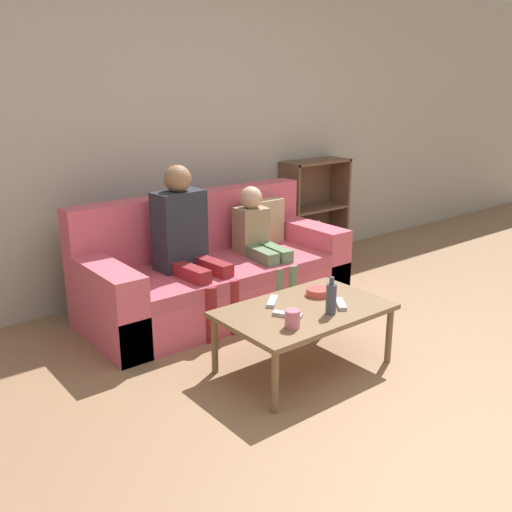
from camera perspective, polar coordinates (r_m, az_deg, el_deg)
ground_plane at (r=3.17m, az=15.21°, el=-15.33°), size 22.00×22.00×0.00m
wall_back at (r=4.64m, az=-9.75°, el=12.28°), size 12.00×0.06×2.60m
couch at (r=4.31m, az=-4.13°, el=-1.74°), size 2.00×0.84×0.86m
bookshelf at (r=5.56m, az=5.40°, el=3.59°), size 0.69×0.28×0.96m
coffee_table at (r=3.41m, az=4.84°, el=-5.76°), size 1.00×0.63×0.39m
person_adult at (r=3.99m, az=-7.01°, el=1.91°), size 0.37×0.62×1.13m
person_child at (r=4.34m, az=0.39°, el=1.59°), size 0.28×0.61×0.91m
cup_near at (r=3.11m, az=3.66°, el=-6.29°), size 0.08×0.08×0.10m
tv_remote_0 at (r=3.26m, az=3.16°, el=-5.88°), size 0.13×0.17×0.02m
tv_remote_1 at (r=3.45m, az=8.46°, el=-4.76°), size 0.14×0.16×0.02m
tv_remote_2 at (r=3.45m, az=1.66°, el=-4.56°), size 0.16×0.15×0.02m
snack_bowl at (r=3.59m, az=6.23°, el=-3.58°), size 0.15×0.15×0.05m
bottle at (r=3.30m, az=7.49°, el=-4.22°), size 0.06×0.06×0.22m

